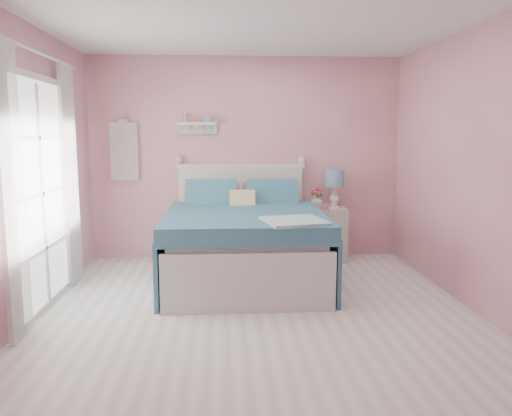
{
  "coord_description": "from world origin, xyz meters",
  "views": [
    {
      "loc": [
        -0.29,
        -4.26,
        1.63
      ],
      "look_at": [
        0.06,
        1.2,
        0.81
      ],
      "focal_mm": 35.0,
      "sensor_mm": 36.0,
      "label": 1
    }
  ],
  "objects": [
    {
      "name": "table_lamp",
      "position": [
        1.13,
        2.04,
        1.02
      ],
      "size": [
        0.24,
        0.24,
        0.48
      ],
      "color": "white",
      "rests_on": "nightstand"
    },
    {
      "name": "room_shell",
      "position": [
        0.0,
        0.0,
        1.58
      ],
      "size": [
        4.5,
        4.5,
        4.5
      ],
      "color": "#C17A8B",
      "rests_on": "floor"
    },
    {
      "name": "roses",
      "position": [
        0.9,
        2.05,
        0.89
      ],
      "size": [
        0.14,
        0.11,
        0.12
      ],
      "color": "#CD4655",
      "rests_on": "vase"
    },
    {
      "name": "wall_shelf",
      "position": [
        -0.63,
        2.19,
        1.73
      ],
      "size": [
        0.5,
        0.15,
        0.25
      ],
      "color": "silver",
      "rests_on": "room_shell"
    },
    {
      "name": "floor",
      "position": [
        0.0,
        0.0,
        0.0
      ],
      "size": [
        4.5,
        4.5,
        0.0
      ],
      "primitive_type": "plane",
      "color": "beige",
      "rests_on": "ground"
    },
    {
      "name": "vase",
      "position": [
        0.9,
        2.06,
        0.77
      ],
      "size": [
        0.18,
        0.18,
        0.17
      ],
      "primitive_type": "imported",
      "rotation": [
        0.0,
        0.0,
        -0.12
      ],
      "color": "white",
      "rests_on": "nightstand"
    },
    {
      "name": "bed",
      "position": [
        -0.07,
        1.18,
        0.41
      ],
      "size": [
        1.68,
        2.15,
        1.24
      ],
      "rotation": [
        0.0,
        0.0,
        -0.0
      ],
      "color": "silver",
      "rests_on": "floor"
    },
    {
      "name": "teacup",
      "position": [
        0.96,
        1.83,
        0.72
      ],
      "size": [
        0.1,
        0.1,
        0.08
      ],
      "primitive_type": "imported",
      "rotation": [
        0.0,
        0.0,
        -0.06
      ],
      "color": "pink",
      "rests_on": "nightstand"
    },
    {
      "name": "curtain_near",
      "position": [
        -1.92,
        -0.34,
        1.18
      ],
      "size": [
        0.04,
        0.4,
        2.32
      ],
      "primitive_type": "cube",
      "color": "white",
      "rests_on": "floor"
    },
    {
      "name": "hanging_dress",
      "position": [
        -1.55,
        2.18,
        1.4
      ],
      "size": [
        0.34,
        0.03,
        0.72
      ],
      "primitive_type": "cube",
      "color": "white",
      "rests_on": "room_shell"
    },
    {
      "name": "curtain_far",
      "position": [
        -1.92,
        1.14,
        1.18
      ],
      "size": [
        0.04,
        0.4,
        2.32
      ],
      "primitive_type": "cube",
      "color": "white",
      "rests_on": "floor"
    },
    {
      "name": "french_door",
      "position": [
        -1.97,
        0.4,
        1.07
      ],
      "size": [
        0.04,
        1.32,
        2.16
      ],
      "color": "silver",
      "rests_on": "floor"
    },
    {
      "name": "nightstand",
      "position": [
        1.02,
        2.0,
        0.34
      ],
      "size": [
        0.48,
        0.47,
        0.69
      ],
      "color": "beige",
      "rests_on": "floor"
    }
  ]
}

